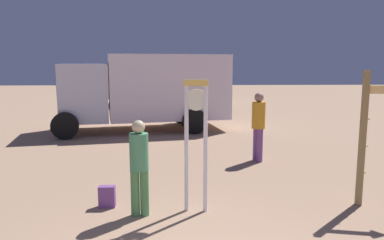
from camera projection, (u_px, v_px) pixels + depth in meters
name	position (u px, v px, depth m)	size (l,w,h in m)	color
standing_clock	(196.00, 134.00, 6.25)	(0.41, 0.14, 2.25)	white
arrow_sign	(383.00, 118.00, 6.43)	(0.99, 0.37, 2.40)	olive
person_near_clock	(139.00, 163.00, 6.12)	(0.31, 0.31, 1.61)	#4C874F
backpack	(107.00, 197.00, 6.60)	(0.28, 0.19, 0.38)	#7A448D
person_distant	(258.00, 123.00, 9.57)	(0.34, 0.34, 1.78)	#7B4892
box_truck_near	(148.00, 88.00, 14.09)	(6.67, 3.68, 2.83)	white
box_truck_far	(151.00, 79.00, 23.02)	(7.69, 3.95, 2.78)	beige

